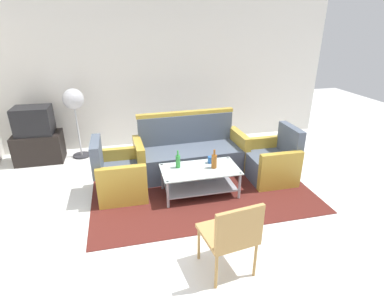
% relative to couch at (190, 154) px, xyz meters
% --- Properties ---
extents(ground_plane, '(14.00, 14.00, 0.00)m').
position_rel_couch_xyz_m(ground_plane, '(-0.06, -1.52, -0.32)').
color(ground_plane, white).
extents(wall_back, '(6.52, 0.12, 2.80)m').
position_rel_couch_xyz_m(wall_back, '(-0.06, 1.54, 1.08)').
color(wall_back, silver).
rests_on(wall_back, ground).
extents(rug, '(3.18, 2.07, 0.01)m').
position_rel_couch_xyz_m(rug, '(0.02, -0.64, -0.31)').
color(rug, '#511E19').
rests_on(rug, ground).
extents(couch, '(1.83, 0.80, 0.96)m').
position_rel_couch_xyz_m(couch, '(0.00, 0.00, 0.00)').
color(couch, '#4C5666').
rests_on(couch, rug).
extents(armchair_left, '(0.71, 0.77, 0.85)m').
position_rel_couch_xyz_m(armchair_left, '(-1.16, -0.49, -0.03)').
color(armchair_left, '#4C5666').
rests_on(armchair_left, rug).
extents(armchair_right, '(0.70, 0.76, 0.85)m').
position_rel_couch_xyz_m(armchair_right, '(1.19, -0.57, -0.03)').
color(armchair_right, '#4C5666').
rests_on(armchair_right, rug).
extents(coffee_table, '(1.10, 0.60, 0.40)m').
position_rel_couch_xyz_m(coffee_table, '(-0.03, -0.76, -0.04)').
color(coffee_table, silver).
rests_on(coffee_table, rug).
extents(bottle_green, '(0.07, 0.07, 0.26)m').
position_rel_couch_xyz_m(bottle_green, '(-0.33, -0.64, 0.19)').
color(bottle_green, '#2D8C38').
rests_on(bottle_green, coffee_table).
extents(bottle_brown, '(0.08, 0.08, 0.28)m').
position_rel_couch_xyz_m(bottle_brown, '(0.17, -0.77, 0.20)').
color(bottle_brown, brown).
rests_on(bottle_brown, coffee_table).
extents(cup, '(0.08, 0.08, 0.10)m').
position_rel_couch_xyz_m(cup, '(0.17, -0.60, 0.14)').
color(cup, '#2659A5').
rests_on(cup, coffee_table).
extents(tv_stand, '(0.80, 0.50, 0.52)m').
position_rel_couch_xyz_m(tv_stand, '(-2.53, 1.03, -0.06)').
color(tv_stand, black).
rests_on(tv_stand, ground).
extents(television, '(0.61, 0.46, 0.48)m').
position_rel_couch_xyz_m(television, '(-2.53, 1.04, 0.44)').
color(television, black).
rests_on(television, tv_stand).
extents(pedestal_fan, '(0.36, 0.36, 1.27)m').
position_rel_couch_xyz_m(pedestal_fan, '(-1.84, 1.08, 0.70)').
color(pedestal_fan, '#2D2D33').
rests_on(pedestal_fan, ground).
extents(wicker_chair, '(0.54, 0.54, 0.84)m').
position_rel_couch_xyz_m(wicker_chair, '(-0.14, -2.31, 0.18)').
color(wicker_chair, '#AD844C').
rests_on(wicker_chair, ground).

